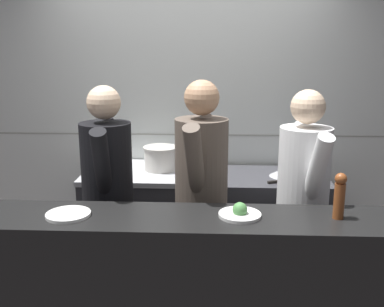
{
  "coord_description": "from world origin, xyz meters",
  "views": [
    {
      "loc": [
        0.2,
        -2.57,
        1.94
      ],
      "look_at": [
        0.05,
        0.65,
        1.15
      ],
      "focal_mm": 42.0,
      "sensor_mm": 36.0,
      "label": 1
    }
  ],
  "objects_px": {
    "pepper_mill": "(340,195)",
    "chef_line": "(302,201)",
    "mixing_bowl_steel": "(286,172)",
    "chef_sous": "(201,195)",
    "chefs_knife": "(287,181)",
    "oven_range": "(137,222)",
    "plated_dish_main": "(68,214)",
    "stock_pot": "(108,158)",
    "chef_head_cook": "(108,195)",
    "plated_dish_appetiser": "(240,213)",
    "sauce_pot": "(161,158)"
  },
  "relations": [
    {
      "from": "chefs_knife",
      "to": "chef_sous",
      "type": "relative_size",
      "value": 0.23
    },
    {
      "from": "stock_pot",
      "to": "plated_dish_main",
      "type": "relative_size",
      "value": 1.0
    },
    {
      "from": "chefs_knife",
      "to": "plated_dish_appetiser",
      "type": "relative_size",
      "value": 1.64
    },
    {
      "from": "stock_pot",
      "to": "chefs_knife",
      "type": "distance_m",
      "value": 1.48
    },
    {
      "from": "mixing_bowl_steel",
      "to": "sauce_pot",
      "type": "bearing_deg",
      "value": 178.34
    },
    {
      "from": "stock_pot",
      "to": "plated_dish_main",
      "type": "distance_m",
      "value": 1.31
    },
    {
      "from": "sauce_pot",
      "to": "plated_dish_main",
      "type": "bearing_deg",
      "value": -106.02
    },
    {
      "from": "mixing_bowl_steel",
      "to": "pepper_mill",
      "type": "relative_size",
      "value": 1.01
    },
    {
      "from": "oven_range",
      "to": "plated_dish_main",
      "type": "xyz_separation_m",
      "value": [
        -0.16,
        -1.25,
        0.56
      ]
    },
    {
      "from": "sauce_pot",
      "to": "plated_dish_appetiser",
      "type": "relative_size",
      "value": 1.21
    },
    {
      "from": "pepper_mill",
      "to": "sauce_pot",
      "type": "bearing_deg",
      "value": 131.98
    },
    {
      "from": "chefs_knife",
      "to": "pepper_mill",
      "type": "height_order",
      "value": "pepper_mill"
    },
    {
      "from": "mixing_bowl_steel",
      "to": "chef_sous",
      "type": "distance_m",
      "value": 0.97
    },
    {
      "from": "stock_pot",
      "to": "chef_line",
      "type": "relative_size",
      "value": 0.15
    },
    {
      "from": "sauce_pot",
      "to": "chef_head_cook",
      "type": "xyz_separation_m",
      "value": [
        -0.28,
        -0.71,
        -0.09
      ]
    },
    {
      "from": "stock_pot",
      "to": "chef_head_cook",
      "type": "height_order",
      "value": "chef_head_cook"
    },
    {
      "from": "plated_dish_main",
      "to": "plated_dish_appetiser",
      "type": "relative_size",
      "value": 1.04
    },
    {
      "from": "stock_pot",
      "to": "pepper_mill",
      "type": "relative_size",
      "value": 0.96
    },
    {
      "from": "stock_pot",
      "to": "plated_dish_appetiser",
      "type": "height_order",
      "value": "plated_dish_appetiser"
    },
    {
      "from": "chef_head_cook",
      "to": "chefs_knife",
      "type": "bearing_deg",
      "value": 16.03
    },
    {
      "from": "sauce_pot",
      "to": "mixing_bowl_steel",
      "type": "height_order",
      "value": "sauce_pot"
    },
    {
      "from": "chef_sous",
      "to": "pepper_mill",
      "type": "bearing_deg",
      "value": -24.53
    },
    {
      "from": "chefs_knife",
      "to": "plated_dish_appetiser",
      "type": "distance_m",
      "value": 1.15
    },
    {
      "from": "sauce_pot",
      "to": "chef_line",
      "type": "height_order",
      "value": "chef_line"
    },
    {
      "from": "sauce_pot",
      "to": "oven_range",
      "type": "bearing_deg",
      "value": -172.66
    },
    {
      "from": "stock_pot",
      "to": "mixing_bowl_steel",
      "type": "height_order",
      "value": "stock_pot"
    },
    {
      "from": "oven_range",
      "to": "chefs_knife",
      "type": "bearing_deg",
      "value": -7.49
    },
    {
      "from": "chefs_knife",
      "to": "stock_pot",
      "type": "bearing_deg",
      "value": 171.73
    },
    {
      "from": "pepper_mill",
      "to": "chef_line",
      "type": "bearing_deg",
      "value": 100.2
    },
    {
      "from": "chef_line",
      "to": "stock_pot",
      "type": "bearing_deg",
      "value": 143.51
    },
    {
      "from": "plated_dish_appetiser",
      "to": "chef_line",
      "type": "xyz_separation_m",
      "value": [
        0.44,
        0.5,
        -0.1
      ]
    },
    {
      "from": "chef_head_cook",
      "to": "mixing_bowl_steel",
      "type": "bearing_deg",
      "value": 21.54
    },
    {
      "from": "plated_dish_appetiser",
      "to": "chef_line",
      "type": "distance_m",
      "value": 0.68
    },
    {
      "from": "chef_head_cook",
      "to": "chef_sous",
      "type": "distance_m",
      "value": 0.64
    },
    {
      "from": "chef_sous",
      "to": "stock_pot",
      "type": "bearing_deg",
      "value": 146.07
    },
    {
      "from": "mixing_bowl_steel",
      "to": "chef_sous",
      "type": "xyz_separation_m",
      "value": [
        -0.67,
        -0.7,
        0.03
      ]
    },
    {
      "from": "plated_dish_main",
      "to": "oven_range",
      "type": "bearing_deg",
      "value": 82.72
    },
    {
      "from": "chefs_knife",
      "to": "plated_dish_appetiser",
      "type": "height_order",
      "value": "plated_dish_appetiser"
    },
    {
      "from": "chef_line",
      "to": "plated_dish_main",
      "type": "bearing_deg",
      "value": -167.91
    },
    {
      "from": "stock_pot",
      "to": "chef_sous",
      "type": "height_order",
      "value": "chef_sous"
    },
    {
      "from": "stock_pot",
      "to": "pepper_mill",
      "type": "bearing_deg",
      "value": -39.0
    },
    {
      "from": "stock_pot",
      "to": "chef_sous",
      "type": "bearing_deg",
      "value": -43.26
    },
    {
      "from": "mixing_bowl_steel",
      "to": "plated_dish_main",
      "type": "bearing_deg",
      "value": -138.13
    },
    {
      "from": "plated_dish_appetiser",
      "to": "stock_pot",
      "type": "bearing_deg",
      "value": 129.2
    },
    {
      "from": "stock_pot",
      "to": "plated_dish_appetiser",
      "type": "xyz_separation_m",
      "value": [
        1.03,
        -1.27,
        0.02
      ]
    },
    {
      "from": "chef_head_cook",
      "to": "chef_line",
      "type": "bearing_deg",
      "value": -7.08
    },
    {
      "from": "chefs_knife",
      "to": "chef_line",
      "type": "height_order",
      "value": "chef_line"
    },
    {
      "from": "sauce_pot",
      "to": "chef_line",
      "type": "xyz_separation_m",
      "value": [
        1.03,
        -0.74,
        -0.1
      ]
    },
    {
      "from": "pepper_mill",
      "to": "chefs_knife",
      "type": "bearing_deg",
      "value": 95.64
    },
    {
      "from": "stock_pot",
      "to": "sauce_pot",
      "type": "xyz_separation_m",
      "value": [
        0.45,
        -0.03,
        0.02
      ]
    }
  ]
}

